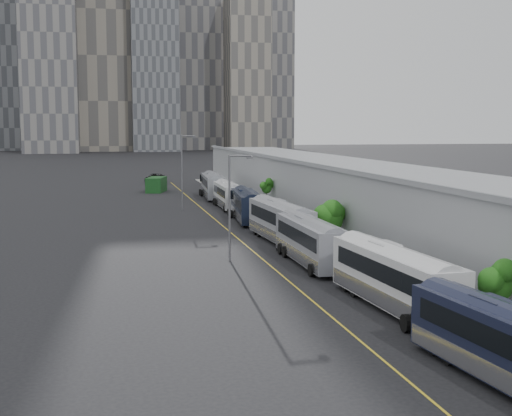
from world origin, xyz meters
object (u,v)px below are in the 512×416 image
object	(u,v)px
bus_3	(310,245)
bus_5	(247,208)
street_lamp_near	(232,200)
suv	(155,178)
bus_1	(509,353)
shipping_container	(156,185)
bus_2	(394,283)
bus_7	(213,188)
street_lamp_far	(183,168)
bus_4	(280,225)
bus_6	(228,197)

from	to	relation	value
bus_3	bus_5	distance (m)	26.56
street_lamp_near	suv	size ratio (longest dim) A/B	1.38
suv	bus_1	bearing A→B (deg)	-67.61
shipping_container	bus_2	bearing A→B (deg)	-68.75
bus_5	shipping_container	distance (m)	40.13
bus_3	bus_7	xyz separation A→B (m)	(0.20, 53.46, 0.04)
bus_7	bus_5	bearing A→B (deg)	-86.62
bus_2	street_lamp_near	size ratio (longest dim) A/B	1.52
bus_7	street_lamp_near	size ratio (longest dim) A/B	1.52
bus_5	street_lamp_far	distance (m)	14.20
bus_4	street_lamp_far	xyz separation A→B (m)	(-6.22, 27.49, 3.96)
bus_4	bus_5	xyz separation A→B (m)	(-0.22, 15.28, -0.12)
bus_5	shipping_container	size ratio (longest dim) A/B	2.13
bus_3	street_lamp_near	bearing A→B (deg)	154.01
bus_5	suv	world-z (taller)	bus_5
bus_2	shipping_container	distance (m)	80.98
bus_4	bus_6	bearing A→B (deg)	87.31
bus_2	bus_7	size ratio (longest dim) A/B	1.00
bus_5	bus_7	size ratio (longest dim) A/B	0.96
bus_7	bus_2	bearing A→B (deg)	-85.76
bus_7	shipping_container	xyz separation A→B (m)	(-7.70, 12.50, -0.38)
bus_1	bus_7	xyz separation A→B (m)	(-0.40, 81.15, 0.14)
bus_3	street_lamp_far	bearing A→B (deg)	98.52
bus_2	bus_3	world-z (taller)	bus_2
suv	bus_5	bearing A→B (deg)	-64.90
bus_7	bus_1	bearing A→B (deg)	-86.12
bus_1	street_lamp_far	size ratio (longest dim) A/B	1.24
bus_5	street_lamp_near	bearing A→B (deg)	-99.20
street_lamp_near	shipping_container	distance (m)	63.26
suv	bus_6	bearing A→B (deg)	-62.92
shipping_container	bus_5	bearing A→B (deg)	-63.83
bus_3	shipping_container	xyz separation A→B (m)	(-7.50, 65.96, -0.34)
bus_5	bus_7	xyz separation A→B (m)	(0.10, 26.90, 0.08)
street_lamp_near	bus_7	bearing A→B (deg)	83.16
street_lamp_near	street_lamp_far	size ratio (longest dim) A/B	0.89
bus_2	street_lamp_near	world-z (taller)	street_lamp_near
bus_7	shipping_container	bearing A→B (deg)	125.24
bus_3	suv	bearing A→B (deg)	94.09
street_lamp_far	bus_2	bearing A→B (deg)	-82.66
bus_4	bus_1	bearing A→B (deg)	-92.42
bus_7	suv	world-z (taller)	bus_7
bus_2	street_lamp_far	distance (m)	53.93
bus_2	street_lamp_far	size ratio (longest dim) A/B	1.35
shipping_container	bus_7	bearing A→B (deg)	-43.11
bus_3	suv	size ratio (longest dim) A/B	2.02
bus_1	bus_4	distance (m)	38.97
bus_7	bus_4	bearing A→B (deg)	-86.24
bus_1	bus_5	distance (m)	54.26
bus_7	street_lamp_near	xyz separation A→B (m)	(-6.07, -50.62, 3.42)
bus_5	street_lamp_near	world-z (taller)	street_lamp_near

